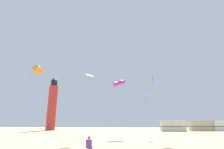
% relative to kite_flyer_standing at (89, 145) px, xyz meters
% --- Properties ---
extents(kite_flyer_standing, '(0.38, 0.53, 1.16)m').
position_rel_kite_flyer_standing_xyz_m(kite_flyer_standing, '(0.00, 0.00, 0.00)').
color(kite_flyer_standing, '#722D99').
rests_on(kite_flyer_standing, ground).
extents(kite_tube_magenta, '(3.27, 3.38, 9.22)m').
position_rel_kite_flyer_standing_xyz_m(kite_tube_magenta, '(1.25, 16.30, 7.91)').
color(kite_tube_magenta, silver).
rests_on(kite_tube_magenta, ground).
extents(kite_diamond_blue, '(3.37, 3.15, 6.26)m').
position_rel_kite_flyer_standing_xyz_m(kite_diamond_blue, '(5.32, 13.96, 5.22)').
color(kite_diamond_blue, silver).
rests_on(kite_diamond_blue, ground).
extents(kite_tube_orange, '(3.83, 3.97, 8.13)m').
position_rel_kite_flyer_standing_xyz_m(kite_tube_orange, '(-6.79, 4.54, 6.81)').
color(kite_tube_orange, silver).
rests_on(kite_tube_orange, ground).
extents(kite_diamond_rainbow, '(3.13, 3.09, 8.42)m').
position_rel_kite_flyer_standing_xyz_m(kite_diamond_rainbow, '(-2.37, 10.01, 7.27)').
color(kite_diamond_rainbow, silver).
rests_on(kite_diamond_rainbow, ground).
extents(kite_diamond_violet, '(3.23, 2.94, 8.40)m').
position_rel_kite_flyer_standing_xyz_m(kite_diamond_violet, '(5.92, 10.54, 7.25)').
color(kite_diamond_violet, silver).
rests_on(kite_diamond_violet, ground).
extents(lighthouse_distant, '(2.80, 2.80, 16.80)m').
position_rel_kite_flyer_standing_xyz_m(lighthouse_distant, '(-21.71, 42.97, 7.22)').
color(lighthouse_distant, red).
rests_on(lighthouse_distant, ground).
extents(rv_van_cream, '(6.51, 2.53, 2.80)m').
position_rel_kite_flyer_standing_xyz_m(rv_van_cream, '(14.39, 37.95, 0.78)').
color(rv_van_cream, beige).
rests_on(rv_van_cream, ground).
extents(rv_van_tan, '(6.54, 2.62, 2.80)m').
position_rel_kite_flyer_standing_xyz_m(rv_van_tan, '(23.23, 42.25, 0.78)').
color(rv_van_tan, '#C6B28C').
rests_on(rv_van_tan, ground).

